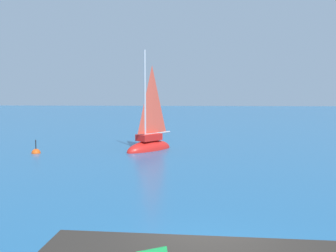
{
  "coord_description": "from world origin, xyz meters",
  "views": [
    {
      "loc": [
        -0.43,
        -8.56,
        4.08
      ],
      "look_at": [
        -1.53,
        13.24,
        1.94
      ],
      "focal_mm": 41.58,
      "sensor_mm": 36.0,
      "label": 1
    }
  ],
  "objects": [
    {
      "name": "marker_buoy",
      "position": [
        -9.91,
        15.05,
        0.01
      ],
      "size": [
        0.56,
        0.56,
        1.13
      ],
      "color": "#EA5114",
      "rests_on": "ground"
    },
    {
      "name": "sailboat_near",
      "position": [
        -2.94,
        16.7,
        0.39
      ],
      "size": [
        3.4,
        3.7,
        7.14
      ],
      "rotation": [
        0.0,
        0.0,
        4.01
      ],
      "color": "red",
      "rests_on": "ground"
    }
  ]
}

